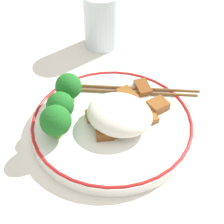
{
  "coord_description": "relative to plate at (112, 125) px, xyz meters",
  "views": [
    {
      "loc": [
        0.17,
        -0.36,
        0.42
      ],
      "look_at": [
        0.0,
        0.0,
        0.04
      ],
      "focal_mm": 60.0,
      "sensor_mm": 36.0,
      "label": 1
    }
  ],
  "objects": [
    {
      "name": "meat_near_back",
      "position": [
        0.0,
        -0.03,
        0.01
      ],
      "size": [
        0.04,
        0.04,
        0.01
      ],
      "color": "brown",
      "rests_on": "plate"
    },
    {
      "name": "drinking_glass",
      "position": [
        -0.12,
        0.2,
        0.04
      ],
      "size": [
        0.07,
        0.07,
        0.11
      ],
      "color": "silver",
      "rests_on": "ground_plane"
    },
    {
      "name": "meat_near_right",
      "position": [
        -0.02,
        0.0,
        0.01
      ],
      "size": [
        0.04,
        0.04,
        0.01
      ],
      "color": "#9E6633",
      "rests_on": "plate"
    },
    {
      "name": "meat_near_left",
      "position": [
        0.01,
        0.09,
        0.01
      ],
      "size": [
        0.04,
        0.04,
        0.01
      ],
      "color": "brown",
      "rests_on": "plate"
    },
    {
      "name": "chopsticks",
      "position": [
        0.0,
        0.08,
        0.01
      ],
      "size": [
        0.21,
        0.09,
        0.01
      ],
      "color": "brown",
      "rests_on": "plate"
    },
    {
      "name": "broccoli_back_center",
      "position": [
        -0.07,
        -0.03,
        0.03
      ],
      "size": [
        0.04,
        0.04,
        0.05
      ],
      "color": "#72AD4C",
      "rests_on": "plate"
    },
    {
      "name": "ground_plane",
      "position": [
        0.0,
        0.0,
        -0.01
      ],
      "size": [
        3.0,
        3.0,
        0.0
      ],
      "primitive_type": "plane",
      "color": "silver"
    },
    {
      "name": "meat_near_front",
      "position": [
        0.05,
        0.06,
        0.01
      ],
      "size": [
        0.04,
        0.04,
        0.01
      ],
      "color": "brown",
      "rests_on": "plate"
    },
    {
      "name": "broccoli_back_right",
      "position": [
        -0.06,
        -0.06,
        0.04
      ],
      "size": [
        0.05,
        0.05,
        0.05
      ],
      "color": "#72AD4C",
      "rests_on": "plate"
    },
    {
      "name": "rice_mound",
      "position": [
        0.01,
        0.0,
        0.03
      ],
      "size": [
        0.1,
        0.08,
        0.04
      ],
      "color": "white",
      "rests_on": "plate"
    },
    {
      "name": "meat_mid_left",
      "position": [
        0.05,
        0.03,
        0.01
      ],
      "size": [
        0.03,
        0.03,
        0.01
      ],
      "color": "#995B28",
      "rests_on": "plate"
    },
    {
      "name": "plate",
      "position": [
        0.0,
        0.0,
        0.0
      ],
      "size": [
        0.25,
        0.25,
        0.02
      ],
      "color": "white",
      "rests_on": "ground_plane"
    },
    {
      "name": "broccoli_back_left",
      "position": [
        -0.08,
        0.01,
        0.04
      ],
      "size": [
        0.04,
        0.04,
        0.05
      ],
      "color": "#72AD4C",
      "rests_on": "plate"
    },
    {
      "name": "meat_on_rice_edge",
      "position": [
        -0.0,
        0.06,
        0.01
      ],
      "size": [
        0.04,
        0.04,
        0.01
      ],
      "color": "brown",
      "rests_on": "plate"
    }
  ]
}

